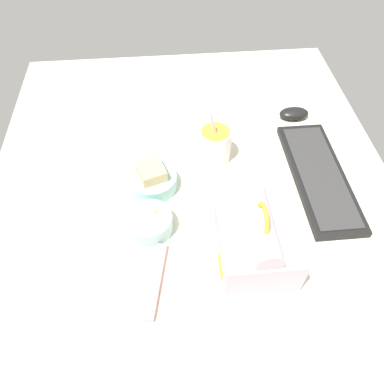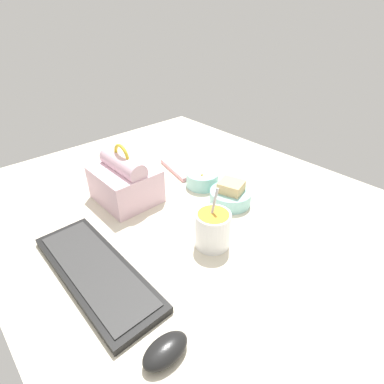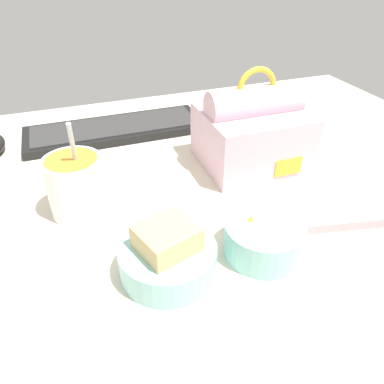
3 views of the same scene
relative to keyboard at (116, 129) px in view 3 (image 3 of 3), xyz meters
The scene contains 7 objects.
desk_surface 34.91cm from the keyboard, 83.76° to the right, with size 140.00×110.00×2.00cm.
keyboard is the anchor object (origin of this frame).
lunch_bag 32.47cm from the keyboard, 44.93° to the right, with size 18.98×16.87×19.01cm.
soup_cup 29.79cm from the keyboard, 111.46° to the right, with size 9.05×9.05×16.27cm.
bento_bowl_sandwich 45.41cm from the keyboard, 91.56° to the right, with size 12.92×12.92×7.60cm.
bento_bowl_snacks 47.92cm from the keyboard, 74.98° to the right, with size 11.07×11.07×5.96cm.
chopstick_case 52.82cm from the keyboard, 59.45° to the right, with size 18.21×6.05×1.60cm.
Camera 3 is at (-14.23, -45.34, 39.38)cm, focal length 35.00 mm.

